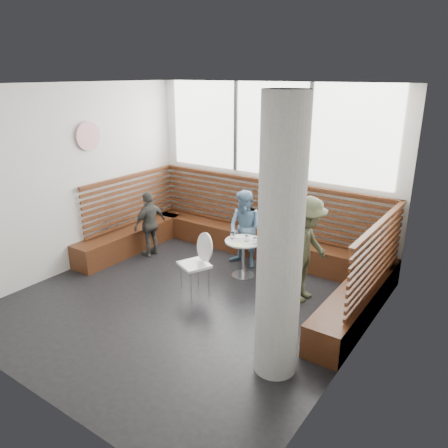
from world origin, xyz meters
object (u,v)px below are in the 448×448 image
Objects in this scene: concrete_column at (280,244)px; cafe_table at (244,251)px; adult_man at (305,250)px; child_back at (245,229)px; child_left at (150,224)px; cafe_chair at (197,258)px.

concrete_column reaches higher than cafe_table.
adult_man is (1.19, -0.16, 0.35)m from cafe_table.
child_left is at bearing -155.23° from child_back.
child_left reaches higher than cafe_table.
child_left is at bearing 97.30° from adult_man.
cafe_table is 0.40× the size of adult_man.
concrete_column is 2.29× the size of child_back.
child_left is (-3.17, -0.05, -0.20)m from adult_man.
child_back is at bearing 129.18° from concrete_column.
concrete_column is 2.57× the size of child_left.
adult_man is at bearing -7.56° from cafe_table.
concrete_column is 4.87× the size of cafe_table.
concrete_column is 1.94× the size of adult_man.
child_back is 1.12× the size of child_left.
adult_man is at bearing -15.20° from child_back.
concrete_column reaches higher than child_left.
concrete_column is 2.47m from cafe_chair.
concrete_column reaches higher than cafe_chair.
child_back is (-0.21, 0.39, 0.23)m from cafe_table.
cafe_chair is 1.69m from adult_man.
cafe_chair reaches higher than cafe_table.
cafe_table is 0.47× the size of child_back.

